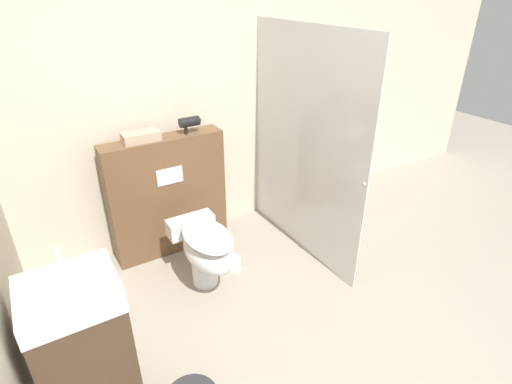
{
  "coord_description": "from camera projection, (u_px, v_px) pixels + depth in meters",
  "views": [
    {
      "loc": [
        -1.17,
        -1.23,
        2.18
      ],
      "look_at": [
        0.29,
        1.18,
        0.69
      ],
      "focal_mm": 28.0,
      "sensor_mm": 36.0,
      "label": 1
    }
  ],
  "objects": [
    {
      "name": "toilet",
      "position": [
        205.0,
        250.0,
        3.07
      ],
      "size": [
        0.38,
        0.68,
        0.53
      ],
      "color": "white",
      "rests_on": "ground_plane"
    },
    {
      "name": "partition_panel",
      "position": [
        168.0,
        196.0,
        3.46
      ],
      "size": [
        1.01,
        0.22,
        1.07
      ],
      "color": "brown",
      "rests_on": "ground_plane"
    },
    {
      "name": "spare_toilet_roll",
      "position": [
        234.0,
        263.0,
        3.41
      ],
      "size": [
        0.11,
        0.11,
        0.11
      ],
      "color": "white",
      "rests_on": "ground_plane"
    },
    {
      "name": "wall_back",
      "position": [
        177.0,
        105.0,
        3.41
      ],
      "size": [
        8.0,
        0.06,
        2.5
      ],
      "color": "beige",
      "rests_on": "ground_plane"
    },
    {
      "name": "sink_vanity",
      "position": [
        85.0,
        354.0,
        2.07
      ],
      "size": [
        0.45,
        0.41,
        1.07
      ],
      "color": "#473323",
      "rests_on": "ground_plane"
    },
    {
      "name": "folded_towel",
      "position": [
        141.0,
        137.0,
        3.12
      ],
      "size": [
        0.29,
        0.14,
        0.08
      ],
      "color": "tan",
      "rests_on": "partition_panel"
    },
    {
      "name": "shower_glass",
      "position": [
        304.0,
        147.0,
        3.32
      ],
      "size": [
        0.04,
        1.48,
        1.92
      ],
      "color": "silver",
      "rests_on": "ground_plane"
    },
    {
      "name": "ground_plane",
      "position": [
        314.0,
        377.0,
        2.48
      ],
      "size": [
        12.0,
        12.0,
        0.0
      ],
      "primitive_type": "plane",
      "color": "#9E9384"
    },
    {
      "name": "hair_drier",
      "position": [
        190.0,
        122.0,
        3.27
      ],
      "size": [
        0.19,
        0.08,
        0.14
      ],
      "color": "black",
      "rests_on": "partition_panel"
    }
  ]
}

